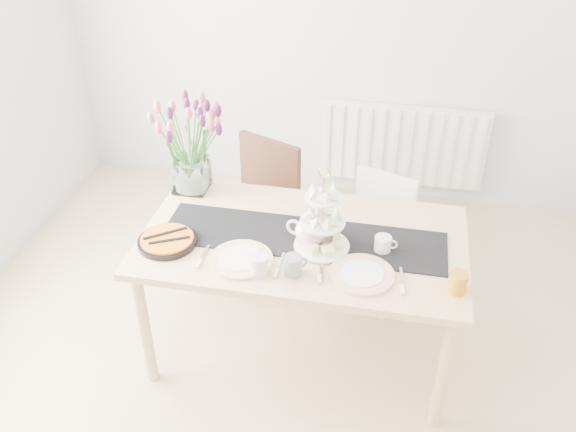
% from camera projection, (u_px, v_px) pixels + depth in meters
% --- Properties ---
extents(room_shell, '(4.50, 4.50, 4.50)m').
position_uv_depth(room_shell, '(267.00, 194.00, 2.31)').
color(room_shell, tan).
rests_on(room_shell, ground).
extents(radiator, '(1.20, 0.08, 0.60)m').
position_uv_depth(radiator, '(402.00, 145.00, 4.49)').
color(radiator, white).
rests_on(radiator, room_shell).
extents(dining_table, '(1.60, 0.90, 0.75)m').
position_uv_depth(dining_table, '(303.00, 250.00, 3.05)').
color(dining_table, tan).
rests_on(dining_table, ground).
extents(chair_brown, '(0.57, 0.57, 0.87)m').
position_uv_depth(chair_brown, '(260.00, 200.00, 3.75)').
color(chair_brown, '#361D13').
rests_on(chair_brown, ground).
extents(chair_white, '(0.49, 0.49, 0.76)m').
position_uv_depth(chair_white, '(377.00, 228.00, 3.63)').
color(chair_white, white).
rests_on(chair_white, ground).
extents(table_runner, '(1.40, 0.35, 0.01)m').
position_uv_depth(table_runner, '(303.00, 237.00, 3.01)').
color(table_runner, black).
rests_on(table_runner, dining_table).
extents(tulip_vase, '(0.66, 0.66, 0.56)m').
position_uv_depth(tulip_vase, '(186.00, 130.00, 3.20)').
color(tulip_vase, silver).
rests_on(tulip_vase, dining_table).
extents(cake_stand, '(0.27, 0.27, 0.39)m').
position_uv_depth(cake_stand, '(322.00, 229.00, 2.88)').
color(cake_stand, gold).
rests_on(cake_stand, dining_table).
extents(teapot, '(0.28, 0.25, 0.16)m').
position_uv_depth(teapot, '(310.00, 232.00, 2.93)').
color(teapot, white).
rests_on(teapot, dining_table).
extents(cream_jug, '(0.08, 0.08, 0.08)m').
position_uv_depth(cream_jug, '(383.00, 244.00, 2.90)').
color(cream_jug, white).
rests_on(cream_jug, dining_table).
extents(tart_tin, '(0.29, 0.29, 0.03)m').
position_uv_depth(tart_tin, '(167.00, 241.00, 2.96)').
color(tart_tin, black).
rests_on(tart_tin, dining_table).
extents(mug_grey, '(0.12, 0.12, 0.10)m').
position_uv_depth(mug_grey, '(293.00, 265.00, 2.75)').
color(mug_grey, gray).
rests_on(mug_grey, dining_table).
extents(mug_white, '(0.10, 0.10, 0.10)m').
position_uv_depth(mug_white, '(259.00, 265.00, 2.75)').
color(mug_white, silver).
rests_on(mug_white, dining_table).
extents(mug_orange, '(0.12, 0.12, 0.10)m').
position_uv_depth(mug_orange, '(458.00, 283.00, 2.65)').
color(mug_orange, orange).
rests_on(mug_orange, dining_table).
extents(plate_left, '(0.31, 0.31, 0.02)m').
position_uv_depth(plate_left, '(241.00, 259.00, 2.86)').
color(plate_left, white).
rests_on(plate_left, dining_table).
extents(plate_right, '(0.34, 0.34, 0.02)m').
position_uv_depth(plate_right, '(362.00, 275.00, 2.76)').
color(plate_right, white).
rests_on(plate_right, dining_table).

